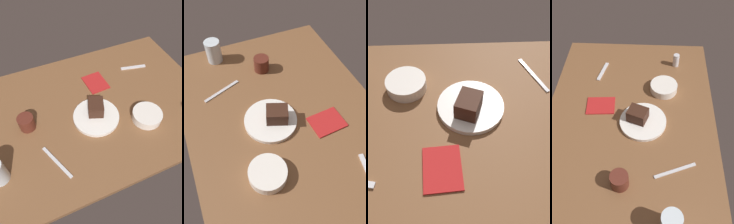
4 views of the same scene
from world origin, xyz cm
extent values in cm
cube|color=brown|center=(0.00, 0.00, 1.50)|extent=(120.00, 84.00, 3.00)
cylinder|color=white|center=(-2.29, -6.59, 3.87)|extent=(22.52, 22.52, 1.74)
cube|color=#381E14|center=(-1.38, -4.00, 7.88)|extent=(9.95, 10.96, 6.27)
cylinder|color=white|center=(20.12, -16.66, 5.13)|extent=(14.32, 14.32, 4.26)
cylinder|color=#562319|center=(-34.25, 1.34, 6.65)|extent=(7.53, 7.53, 7.29)
cube|color=silver|center=(33.22, 18.25, 3.35)|extent=(15.03, 5.01, 0.70)
cube|color=silver|center=(-27.27, -21.40, 3.25)|extent=(8.31, 18.18, 0.50)
cube|color=#B21E1E|center=(7.35, 15.53, 3.30)|extent=(12.07, 14.96, 0.60)
camera|label=1|loc=(-29.01, -61.70, 87.68)|focal=33.97mm
camera|label=2|loc=(54.71, -28.16, 89.15)|focal=39.39mm
camera|label=3|loc=(3.88, 46.72, 69.98)|focal=40.16mm
camera|label=4|loc=(-77.55, -10.14, 103.30)|focal=41.30mm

